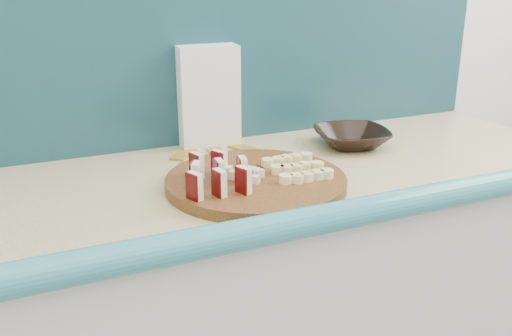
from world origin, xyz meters
The scene contains 8 objects.
backsplash centered at (0.10, 1.79, 1.16)m, with size 2.20×0.02×0.50m, color teal.
cutting_board centered at (0.30, 1.41, 0.92)m, with size 0.40×0.40×0.02m, color #41200E.
apple_wedges centered at (0.20, 1.39, 0.96)m, with size 0.14×0.16×0.05m.
apple_chunks centered at (0.28, 1.41, 0.94)m, with size 0.06×0.07×0.02m.
banana_slices centered at (0.40, 1.40, 0.94)m, with size 0.13×0.16×0.02m.
brown_bowl centered at (0.66, 1.58, 0.93)m, with size 0.20×0.20×0.05m, color black.
flour_bag centered at (0.32, 1.76, 1.04)m, with size 0.16×0.11×0.27m, color white.
banana_peel centered at (0.31, 1.72, 0.91)m, with size 0.24×0.21×0.01m.
Camera 1 is at (-0.17, 0.33, 1.37)m, focal length 40.00 mm.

